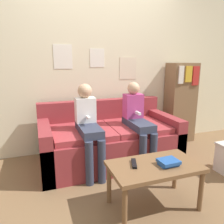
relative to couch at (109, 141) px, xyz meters
The scene contains 9 objects.
ground_plane 0.63m from the couch, 90.00° to the right, with size 10.00×10.00×0.00m, color brown.
wall_back 1.16m from the couch, 90.00° to the left, with size 8.00×0.06×2.60m.
couch is the anchor object (origin of this frame).
coffee_table 1.07m from the couch, 85.75° to the right, with size 0.82×0.47×0.43m.
person_left 0.51m from the couch, 146.62° to the right, with size 0.24×0.60×1.06m.
person_right 0.50m from the couch, 33.96° to the right, with size 0.24×0.60×1.06m.
tv_remote 1.02m from the couch, 95.57° to the right, with size 0.10×0.17×0.02m.
book_stack 1.14m from the couch, 80.46° to the right, with size 0.18×0.15×0.05m.
bookshelf 1.46m from the couch, 14.37° to the left, with size 0.45×0.32×1.30m.
Camera 1 is at (-0.88, -2.07, 1.34)m, focal length 35.00 mm.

